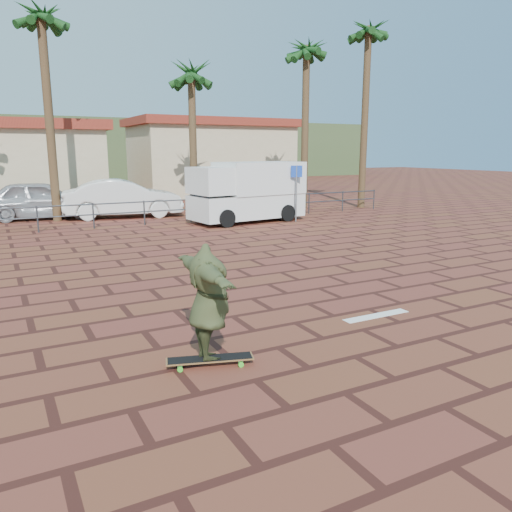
{
  "coord_description": "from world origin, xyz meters",
  "views": [
    {
      "loc": [
        -5.37,
        -7.94,
        3.01
      ],
      "look_at": [
        -0.54,
        1.22,
        0.8
      ],
      "focal_mm": 35.0,
      "sensor_mm": 36.0,
      "label": 1
    }
  ],
  "objects_px": {
    "longboard": "(210,359)",
    "skateboarder": "(209,302)",
    "campervan": "(248,191)",
    "car_white": "(123,198)",
    "car_silver": "(41,200)"
  },
  "relations": [
    {
      "from": "skateboarder",
      "to": "car_silver",
      "type": "xyz_separation_m",
      "value": [
        -0.66,
        17.79,
        -0.1
      ]
    },
    {
      "from": "longboard",
      "to": "skateboarder",
      "type": "bearing_deg",
      "value": -136.29
    },
    {
      "from": "campervan",
      "to": "car_white",
      "type": "distance_m",
      "value": 5.84
    },
    {
      "from": "longboard",
      "to": "campervan",
      "type": "height_order",
      "value": "campervan"
    },
    {
      "from": "campervan",
      "to": "car_silver",
      "type": "xyz_separation_m",
      "value": [
        -7.75,
        4.98,
        -0.47
      ]
    },
    {
      "from": "campervan",
      "to": "car_white",
      "type": "relative_size",
      "value": 0.97
    },
    {
      "from": "longboard",
      "to": "skateboarder",
      "type": "height_order",
      "value": "skateboarder"
    },
    {
      "from": "car_white",
      "to": "car_silver",
      "type": "bearing_deg",
      "value": 80.24
    },
    {
      "from": "longboard",
      "to": "car_silver",
      "type": "distance_m",
      "value": 17.82
    },
    {
      "from": "longboard",
      "to": "car_white",
      "type": "bearing_deg",
      "value": 97.94
    },
    {
      "from": "skateboarder",
      "to": "car_silver",
      "type": "bearing_deg",
      "value": 5.27
    },
    {
      "from": "car_white",
      "to": "skateboarder",
      "type": "bearing_deg",
      "value": 179.77
    },
    {
      "from": "longboard",
      "to": "skateboarder",
      "type": "xyz_separation_m",
      "value": [
        -0.0,
        -0.0,
        0.85
      ]
    },
    {
      "from": "skateboarder",
      "to": "car_white",
      "type": "distance_m",
      "value": 16.87
    },
    {
      "from": "skateboarder",
      "to": "longboard",
      "type": "bearing_deg",
      "value": -60.29
    }
  ]
}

